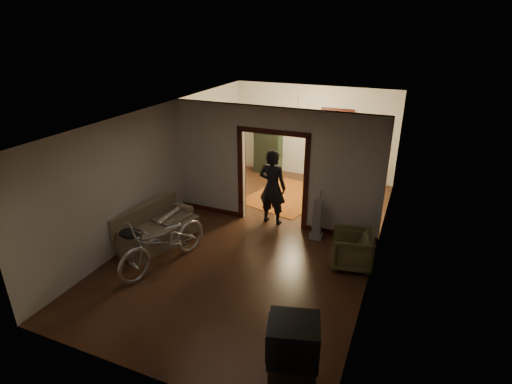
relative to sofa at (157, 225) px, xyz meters
The scene contains 24 objects.
floor 2.32m from the sofa, 29.57° to the left, with size 5.00×8.50×0.01m, color #341B10.
ceiling 3.30m from the sofa, 29.57° to the left, with size 5.00×8.50×0.01m, color white.
wall_back 5.82m from the sofa, 69.71° to the left, with size 5.00×0.02×2.80m, color beige.
wall_left 1.58m from the sofa, 114.36° to the left, with size 0.02×8.50×2.80m, color beige.
wall_right 4.73m from the sofa, 14.11° to the left, with size 0.02×8.50×2.80m, color beige.
partition_wall 2.91m from the sofa, 43.37° to the left, with size 5.00×0.14×2.80m, color beige.
door_casing 2.82m from the sofa, 43.37° to the left, with size 1.74×0.20×2.32m, color #34110B.
far_window 6.08m from the sofa, 63.27° to the left, with size 0.98×0.06×1.28m, color black.
chandelier 4.57m from the sofa, 61.27° to the left, with size 0.24×0.24×0.24m, color #FFE0A5.
light_switch 3.63m from the sofa, 30.69° to the left, with size 0.08×0.01×0.12m, color silver.
sofa is the anchor object (origin of this frame).
rolled_paper 0.34m from the sofa, 71.57° to the left, with size 0.10×0.10×0.79m, color beige.
jacket 0.95m from the sofa, 86.86° to the right, with size 0.51×0.38×0.15m, color black.
bicycle 1.02m from the sofa, 46.93° to the right, with size 0.73×2.11×1.11m, color silver.
armchair 4.16m from the sofa, ahead, with size 0.78×0.80×0.73m, color brown.
tv_stand 4.66m from the sofa, 33.00° to the right, with size 0.60×0.54×0.54m, color black.
crt_tv 4.68m from the sofa, 33.00° to the right, with size 0.64×0.57×0.55m, color black.
vacuum 3.51m from the sofa, 25.23° to the left, with size 0.28×0.23×0.93m, color gray.
person 2.76m from the sofa, 43.08° to the left, with size 0.67×0.44×1.84m, color black.
oriental_rug 3.95m from the sofa, 61.90° to the left, with size 1.77×2.32×0.02m, color maroon.
locker 5.21m from the sofa, 83.29° to the left, with size 0.83×0.46×1.67m, color #243922.
globe 5.41m from the sofa, 83.29° to the left, with size 0.30×0.30×0.30m, color #1E5972.
desk 5.84m from the sofa, 57.02° to the left, with size 0.93×0.52×0.69m, color black.
desk_chair 5.02m from the sofa, 58.80° to the left, with size 0.42×0.42×0.93m, color black.
Camera 1 is at (2.97, -7.42, 4.49)m, focal length 28.00 mm.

